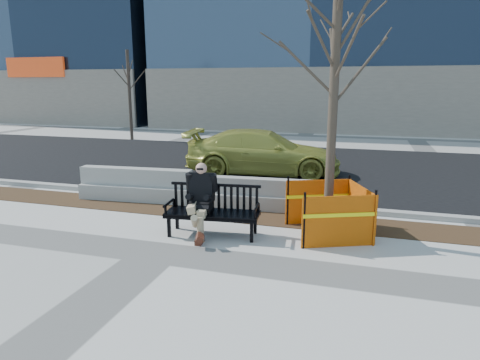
# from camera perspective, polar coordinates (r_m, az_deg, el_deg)

# --- Properties ---
(ground) EXTENTS (120.00, 120.00, 0.00)m
(ground) POSITION_cam_1_polar(r_m,az_deg,el_deg) (7.96, -11.08, -9.60)
(ground) COLOR beige
(ground) RESTS_ON ground
(mulch_strip) EXTENTS (40.00, 1.20, 0.02)m
(mulch_strip) POSITION_cam_1_polar(r_m,az_deg,el_deg) (10.19, -4.32, -4.32)
(mulch_strip) COLOR #47301C
(mulch_strip) RESTS_ON ground
(asphalt_street) EXTENTS (60.00, 10.40, 0.01)m
(asphalt_street) POSITION_cam_1_polar(r_m,az_deg,el_deg) (15.96, 3.62, 2.00)
(asphalt_street) COLOR black
(asphalt_street) RESTS_ON ground
(curb) EXTENTS (60.00, 0.25, 0.12)m
(curb) POSITION_cam_1_polar(r_m,az_deg,el_deg) (11.03, -2.57, -2.65)
(curb) COLOR #9E9B93
(curb) RESTS_ON ground
(bench) EXTENTS (1.99, 0.90, 1.03)m
(bench) POSITION_cam_1_polar(r_m,az_deg,el_deg) (8.68, -3.70, -7.44)
(bench) COLOR black
(bench) RESTS_ON ground
(seated_man) EXTENTS (0.74, 1.11, 1.47)m
(seated_man) POSITION_cam_1_polar(r_m,az_deg,el_deg) (8.79, -5.25, -7.21)
(seated_man) COLOR black
(seated_man) RESTS_ON ground
(tree_fence) EXTENTS (2.85, 2.85, 5.42)m
(tree_fence) POSITION_cam_1_polar(r_m,az_deg,el_deg) (8.89, 11.67, -7.20)
(tree_fence) COLOR #FF6708
(tree_fence) RESTS_ON ground
(sedan) EXTENTS (5.40, 2.76, 1.50)m
(sedan) POSITION_cam_1_polar(r_m,az_deg,el_deg) (14.46, 3.06, 0.84)
(sedan) COLOR #AAAA3F
(sedan) RESTS_ON ground
(jersey_barrier_left) EXTENTS (3.07, 0.84, 0.87)m
(jersey_barrier_left) POSITION_cam_1_polar(r_m,az_deg,el_deg) (11.54, -13.78, -2.62)
(jersey_barrier_left) COLOR #9D9B93
(jersey_barrier_left) RESTS_ON ground
(jersey_barrier_right) EXTENTS (2.74, 0.72, 0.78)m
(jersey_barrier_right) POSITION_cam_1_polar(r_m,az_deg,el_deg) (10.39, 3.91, -3.99)
(jersey_barrier_right) COLOR gray
(jersey_barrier_right) RESTS_ON ground
(far_tree_left) EXTENTS (2.00, 2.00, 5.16)m
(far_tree_left) POSITION_cam_1_polar(r_m,az_deg,el_deg) (24.26, -14.40, 5.35)
(far_tree_left) COLOR #47392E
(far_tree_left) RESTS_ON ground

